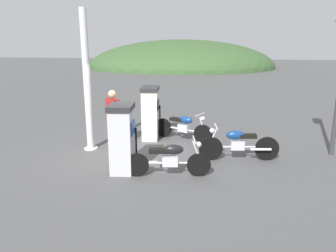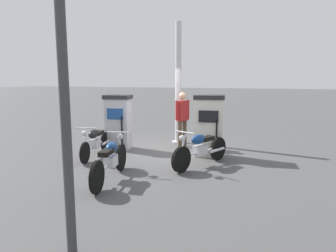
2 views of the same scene
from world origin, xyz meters
name	(u,v)px [view 2 (image 2 of 2)]	position (x,y,z in m)	size (l,w,h in m)	color
ground_plane	(162,151)	(0.00, 0.00, 0.00)	(120.00, 120.00, 0.00)	#4C4C4C
fuel_pump_near	(118,122)	(0.10, -1.41, 0.84)	(0.67, 0.86, 1.66)	silver
fuel_pump_far	(209,125)	(0.10, 1.41, 0.87)	(0.66, 0.90, 1.71)	silver
motorcycle_near_pump	(95,141)	(1.27, -1.51, 0.46)	(1.98, 0.61, 0.92)	black
motorcycle_far_pump	(200,148)	(1.17, 1.44, 0.45)	(1.98, 0.99, 0.95)	black
motorcycle_extra	(111,159)	(2.86, -0.11, 0.46)	(2.11, 0.63, 0.96)	black
attendant_person	(182,116)	(-0.79, 0.38, 1.00)	(0.54, 0.36, 1.73)	#473828
roadside_traffic_light	(64,18)	(5.41, 0.85, 2.83)	(0.38, 0.25, 4.19)	#38383A
canopy_support_pole	(178,86)	(-1.39, 0.05, 1.91)	(0.40, 0.40, 3.98)	silver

